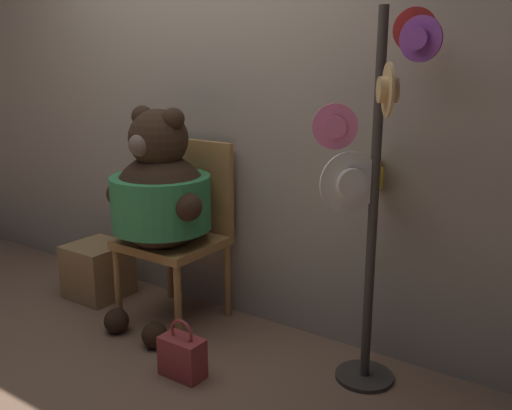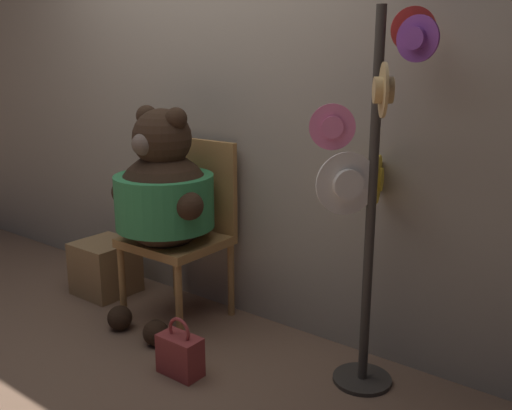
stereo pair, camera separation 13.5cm
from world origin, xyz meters
The scene contains 7 objects.
ground_plane centered at (0.00, 0.00, 0.00)m, with size 14.00×14.00×0.00m, color brown.
wall_back centered at (0.00, 0.69, 1.17)m, with size 8.00×0.10×2.34m.
chair centered at (-0.09, 0.43, 0.56)m, with size 0.52×0.49×1.04m.
teddy_bear centered at (-0.09, 0.26, 0.76)m, with size 0.66×0.59×1.25m.
hat_display_rack centered at (1.11, 0.36, 0.97)m, with size 0.50×0.51×1.71m.
handbag_on_ground centered at (0.37, -0.11, 0.11)m, with size 0.22×0.12×0.30m.
wooden_crate centered at (-0.73, 0.32, 0.17)m, with size 0.35×0.35×0.35m.
Camera 2 is at (2.19, -1.86, 1.51)m, focal length 40.00 mm.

